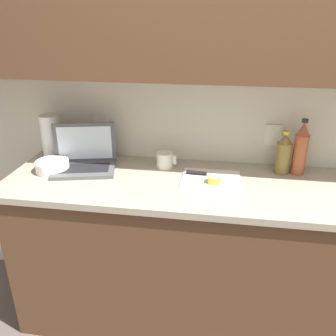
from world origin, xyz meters
name	(u,v)px	position (x,y,z in m)	size (l,w,h in m)	color
ground_plane	(229,319)	(0.00, 0.00, 0.00)	(12.00, 12.00, 0.00)	#564C47
wall_back	(250,49)	(0.00, 0.24, 1.56)	(5.20, 0.38, 2.60)	silver
counter_unit	(239,257)	(0.02, 0.00, 0.47)	(2.49, 0.62, 0.92)	brown
laptop	(84,158)	(-0.87, 0.09, 0.97)	(0.39, 0.30, 0.25)	#515156
cutting_board	(211,181)	(-0.16, 0.02, 0.92)	(0.30, 0.30, 0.01)	silver
knife	(204,174)	(-0.20, 0.08, 0.93)	(0.29, 0.05, 0.02)	silver
lemon_half_cut	(214,180)	(-0.14, 0.00, 0.94)	(0.07, 0.07, 0.04)	yellow
bottle_green_soda	(301,149)	(0.31, 0.20, 1.06)	(0.07, 0.07, 0.31)	#A34C2D
bottle_oil_tall	(283,154)	(0.22, 0.20, 1.02)	(0.08, 0.08, 0.24)	olive
measuring_cup	(165,160)	(-0.42, 0.17, 0.96)	(0.11, 0.09, 0.09)	silver
bowl_white	(52,166)	(-1.03, 0.02, 0.95)	(0.18, 0.18, 0.06)	white
paper_towel_roll	(51,137)	(-1.11, 0.21, 1.05)	(0.11, 0.11, 0.27)	white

